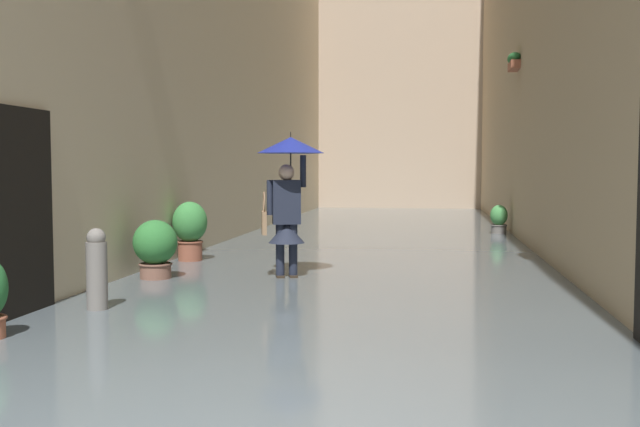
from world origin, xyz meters
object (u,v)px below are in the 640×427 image
object	(u,v)px
potted_plant_near_left	(499,220)
potted_plant_near_right	(190,229)
mooring_bollard	(97,272)
person_wading	(288,181)
potted_plant_mid_right	(155,248)

from	to	relation	value
potted_plant_near_left	potted_plant_near_right	distance (m)	7.85
mooring_bollard	potted_plant_near_left	bearing A→B (deg)	-117.60
person_wading	potted_plant_near_right	xyz separation A→B (m)	(1.93, -1.48, -0.81)
person_wading	potted_plant_near_left	distance (m)	8.03
person_wading	potted_plant_near_left	xyz separation A→B (m)	(-3.50, -7.16, -1.02)
person_wading	potted_plant_mid_right	xyz separation A→B (m)	(1.77, 0.39, -0.91)
potted_plant_mid_right	mooring_bollard	xyz separation A→B (m)	(-0.20, 2.15, -0.01)
potted_plant_near_right	mooring_bollard	bearing A→B (deg)	95.00
person_wading	potted_plant_mid_right	bearing A→B (deg)	12.55
person_wading	potted_plant_near_left	world-z (taller)	person_wading
potted_plant_near_left	potted_plant_near_right	size ratio (longest dim) A/B	0.71
person_wading	potted_plant_near_left	bearing A→B (deg)	-116.05
potted_plant_near_left	potted_plant_mid_right	xyz separation A→B (m)	(5.27, 7.55, 0.11)
person_wading	potted_plant_near_right	size ratio (longest dim) A/B	2.01
potted_plant_near_right	potted_plant_mid_right	size ratio (longest dim) A/B	1.18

